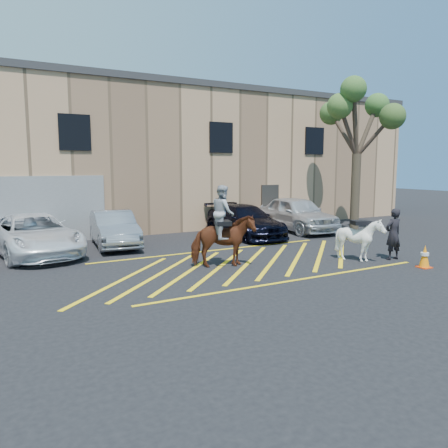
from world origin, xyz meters
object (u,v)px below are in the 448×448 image
mounted_bay (223,234)px  traffic_cone (425,256)px  saddled_white (360,239)px  tree (358,114)px  car_white_pickup (34,235)px  handler (393,234)px  car_white_suv (297,214)px  car_blue_suv (244,221)px  car_silver_sedan (114,229)px

mounted_bay → traffic_cone: mounted_bay is taller
mounted_bay → saddled_white: 4.71m
mounted_bay → tree: (9.58, 3.73, 4.63)m
car_white_pickup → saddled_white: 11.47m
handler → mounted_bay: bearing=-15.5°
car_white_suv → handler: (-1.34, -6.92, 0.03)m
car_blue_suv → saddled_white: saddled_white is taller
car_silver_sedan → saddled_white: bearing=-40.5°
traffic_cone → handler: bearing=85.1°
car_blue_suv → car_white_suv: 3.23m
car_white_pickup → car_silver_sedan: car_white_pickup is taller
handler → tree: bearing=-122.1°
car_white_pickup → mounted_bay: size_ratio=2.04×
car_white_suv → traffic_cone: bearing=-95.9°
car_white_suv → saddled_white: 7.03m
car_silver_sedan → handler: handler is taller
car_blue_suv → car_white_suv: (3.21, 0.27, 0.13)m
car_white_pickup → car_silver_sedan: size_ratio=1.24×
car_white_suv → traffic_cone: 8.39m
handler → tree: (3.92, 5.61, 4.80)m
car_silver_sedan → car_blue_suv: 5.85m
car_white_pickup → saddled_white: size_ratio=3.23×
car_white_pickup → car_white_suv: car_white_suv is taller
handler → saddled_white: (-1.20, 0.37, -0.14)m
saddled_white → car_blue_suv: bearing=96.1°
mounted_bay → saddled_white: mounted_bay is taller
mounted_bay → saddled_white: (4.45, -1.51, -0.31)m
car_white_suv → mounted_bay: mounted_bay is taller
car_blue_suv → handler: handler is taller
car_blue_suv → saddled_white: bearing=-83.0°
saddled_white → tree: bearing=45.6°
car_white_suv → mounted_bay: (-7.00, -5.04, 0.20)m
car_white_suv → mounted_bay: 8.63m
handler → car_white_pickup: bearing=-29.5°
car_blue_suv → traffic_cone: car_blue_suv is taller
tree → traffic_cone: bearing=-120.2°
tree → mounted_bay: bearing=-158.7°
saddled_white → traffic_cone: 2.06m
mounted_bay → traffic_cone: size_ratio=3.59×
car_blue_suv → tree: 7.70m
handler → traffic_cone: 1.44m
car_white_pickup → car_white_suv: bearing=-7.4°
car_white_pickup → traffic_cone: (10.58, -8.13, -0.38)m
car_white_suv → tree: bearing=-22.8°
car_silver_sedan → tree: bearing=-1.8°
car_silver_sedan → car_blue_suv: bearing=0.4°
car_white_suv → handler: 7.05m
car_blue_suv → saddled_white: size_ratio=3.00×
car_silver_sedan → saddled_white: (6.49, -6.88, 0.04)m
car_silver_sedan → mounted_bay: size_ratio=1.64×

